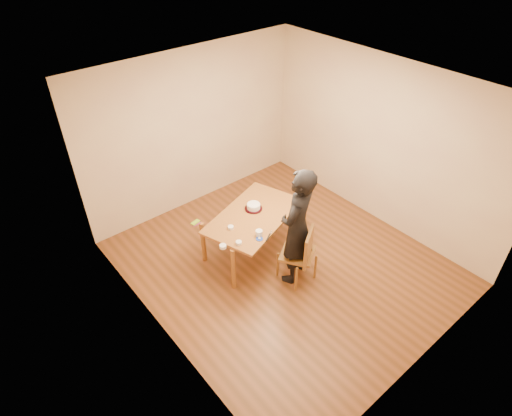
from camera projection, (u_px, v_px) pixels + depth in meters
room_shell at (270, 179)px, 5.86m from camera, size 4.00×4.50×2.70m
dining_table at (254, 216)px, 6.21m from camera, size 1.69×1.30×0.04m
dining_chair at (297, 253)px, 5.97m from camera, size 0.61×0.61×0.04m
cake_plate at (254, 209)px, 6.30m from camera, size 0.26×0.26×0.02m
cake at (254, 206)px, 6.27m from camera, size 0.20×0.20×0.06m
frosting_dome at (254, 204)px, 6.25m from camera, size 0.19×0.19×0.03m
frosting_tub at (259, 233)px, 5.80m from camera, size 0.10×0.10×0.08m
frosting_lid at (259, 239)px, 5.76m from camera, size 0.10×0.10×0.01m
frosting_dollop at (259, 238)px, 5.76m from camera, size 0.04×0.04×0.02m
ramekin_green at (239, 243)px, 5.68m from camera, size 0.08×0.08×0.04m
ramekin_yellow at (231, 227)px, 5.93m from camera, size 0.08×0.08×0.04m
ramekin_multi at (223, 246)px, 5.61m from camera, size 0.09×0.09×0.04m
candy_box_pink at (196, 224)px, 6.02m from camera, size 0.13×0.08×0.02m
candy_box_green at (195, 222)px, 6.01m from camera, size 0.14×0.09×0.02m
spatula at (268, 237)px, 5.79m from camera, size 0.15×0.10×0.01m
person at (297, 227)px, 5.74m from camera, size 0.76×0.64×1.78m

